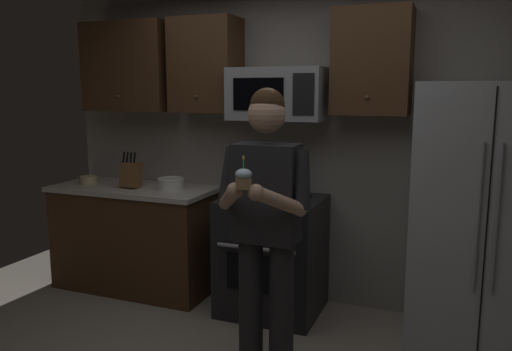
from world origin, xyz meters
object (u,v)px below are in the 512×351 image
(bowl_small_colored, at_px, (88,180))
(person, at_px, (266,219))
(oven_range, at_px, (272,255))
(cupcake, at_px, (244,178))
(refrigerator, at_px, (484,220))
(knife_block, at_px, (131,174))
(microwave, at_px, (278,94))
(bowl_large_white, at_px, (171,184))

(bowl_small_colored, height_order, person, person)
(oven_range, relative_size, cupcake, 5.36)
(refrigerator, height_order, knife_block, refrigerator)
(bowl_small_colored, xyz_separation_m, person, (2.04, -0.88, 0.04))
(bowl_small_colored, bearing_deg, microwave, 4.33)
(bowl_large_white, bearing_deg, knife_block, -174.34)
(microwave, height_order, person, microwave)
(oven_range, distance_m, knife_block, 1.41)
(oven_range, bearing_deg, bowl_large_white, 179.54)
(bowl_large_white, height_order, person, person)
(knife_block, height_order, bowl_small_colored, knife_block)
(refrigerator, bearing_deg, bowl_large_white, 178.89)
(cupcake, bearing_deg, person, 90.00)
(oven_range, bearing_deg, refrigerator, -1.50)
(bowl_small_colored, bearing_deg, bowl_large_white, 1.45)
(refrigerator, bearing_deg, person, -144.80)
(oven_range, xyz_separation_m, bowl_large_white, (-0.91, 0.01, 0.51))
(refrigerator, distance_m, knife_block, 2.79)
(bowl_small_colored, xyz_separation_m, cupcake, (2.04, -1.21, 0.34))
(knife_block, xyz_separation_m, bowl_large_white, (0.37, 0.04, -0.06))
(oven_range, height_order, cupcake, cupcake)
(oven_range, relative_size, bowl_large_white, 4.23)
(bowl_large_white, distance_m, person, 1.50)
(bowl_small_colored, distance_m, person, 2.23)
(bowl_large_white, distance_m, bowl_small_colored, 0.85)
(microwave, bearing_deg, person, -74.57)
(oven_range, height_order, bowl_large_white, bowl_large_white)
(knife_block, distance_m, person, 1.79)
(refrigerator, xyz_separation_m, knife_block, (-2.79, 0.01, 0.13))
(refrigerator, xyz_separation_m, bowl_small_colored, (-3.26, 0.03, 0.06))
(bowl_small_colored, relative_size, cupcake, 0.86)
(person, bearing_deg, oven_range, 107.37)
(bowl_small_colored, bearing_deg, refrigerator, -0.44)
(microwave, relative_size, bowl_large_white, 3.36)
(refrigerator, height_order, cupcake, refrigerator)
(knife_block, bearing_deg, bowl_large_white, 5.66)
(microwave, relative_size, bowl_small_colored, 4.94)
(microwave, bearing_deg, bowl_small_colored, -175.67)
(refrigerator, bearing_deg, microwave, 173.97)
(refrigerator, distance_m, person, 1.49)
(knife_block, xyz_separation_m, cupcake, (1.57, -1.20, 0.26))
(cupcake, bearing_deg, oven_range, 102.90)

